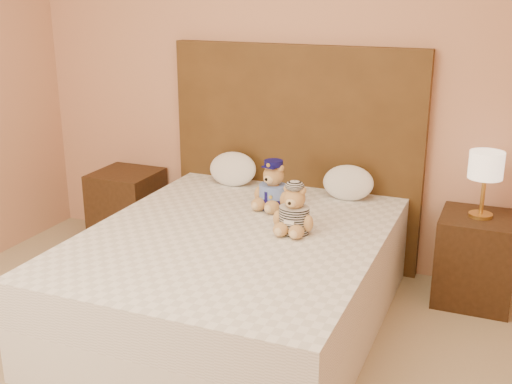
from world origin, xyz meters
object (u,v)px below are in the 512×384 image
at_px(pillow_left, 233,167).
at_px(nightstand_right, 475,259).
at_px(teddy_police, 273,185).
at_px(nightstand_left, 127,207).
at_px(bed, 235,277).
at_px(pillow_right, 348,181).
at_px(lamp, 486,168).
at_px(teddy_prisoner, 294,209).

bearing_deg(pillow_left, nightstand_right, -1.05).
bearing_deg(pillow_left, teddy_police, -39.62).
xyz_separation_m(nightstand_left, nightstand_right, (2.50, 0.00, 0.00)).
bearing_deg(bed, teddy_police, 83.77).
xyz_separation_m(pillow_left, pillow_right, (0.82, 0.00, -0.00)).
height_order(lamp, pillow_left, lamp).
height_order(nightstand_left, pillow_left, pillow_left).
bearing_deg(nightstand_left, lamp, 0.00).
relative_size(nightstand_left, lamp, 1.38).
xyz_separation_m(nightstand_right, pillow_right, (-0.82, 0.03, 0.39)).
bearing_deg(teddy_police, bed, -83.09).
relative_size(lamp, pillow_left, 1.16).
xyz_separation_m(bed, teddy_police, (0.05, 0.47, 0.43)).
bearing_deg(nightstand_left, teddy_police, -14.38).
distance_m(lamp, teddy_police, 1.25).
xyz_separation_m(nightstand_left, teddy_police, (1.30, -0.33, 0.43)).
relative_size(bed, nightstand_left, 3.64).
xyz_separation_m(bed, nightstand_right, (1.25, 0.80, -0.00)).
height_order(lamp, teddy_police, lamp).
xyz_separation_m(teddy_police, pillow_right, (0.38, 0.36, -0.03)).
bearing_deg(pillow_left, teddy_prisoner, -45.35).
height_order(bed, pillow_right, pillow_right).
bearing_deg(pillow_right, teddy_prisoner, -99.99).
distance_m(lamp, pillow_right, 0.84).
relative_size(teddy_police, pillow_right, 0.91).
bearing_deg(lamp, teddy_police, -164.46).
relative_size(nightstand_right, lamp, 1.38).
distance_m(teddy_prisoner, pillow_right, 0.71).
bearing_deg(nightstand_right, teddy_police, -164.46).
bearing_deg(nightstand_right, pillow_right, 177.91).
bearing_deg(pillow_left, lamp, -1.05).
height_order(lamp, pillow_right, lamp).
bearing_deg(pillow_right, teddy_police, -135.98).
height_order(lamp, teddy_prisoner, lamp).
xyz_separation_m(teddy_police, pillow_left, (-0.44, 0.36, -0.03)).
xyz_separation_m(lamp, pillow_right, (-0.82, 0.03, -0.18)).
xyz_separation_m(lamp, pillow_left, (-1.64, 0.03, -0.18)).
height_order(teddy_police, teddy_prisoner, teddy_police).
bearing_deg(pillow_right, nightstand_left, -178.98).
height_order(nightstand_left, teddy_police, teddy_police).
bearing_deg(teddy_prisoner, bed, -154.72).
xyz_separation_m(nightstand_right, pillow_left, (-1.64, 0.03, 0.40)).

